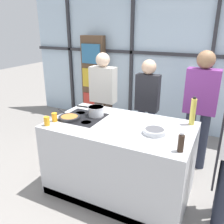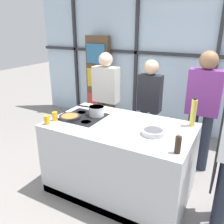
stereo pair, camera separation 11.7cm
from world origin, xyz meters
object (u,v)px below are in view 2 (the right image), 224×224
(oil_bottle, at_px, (193,113))
(juice_glass_far, at_px, (55,116))
(frying_pan, at_px, (70,117))
(mixing_bowl, at_px, (153,132))
(spectator_center_left, at_px, (149,103))
(spectator_center_right, at_px, (203,106))
(saucepan, at_px, (96,111))
(juice_glass_near, at_px, (47,120))
(pepper_grinder, at_px, (178,144))
(spectator_far_left, at_px, (106,95))
(white_plate, at_px, (158,126))

(oil_bottle, height_order, juice_glass_far, oil_bottle)
(frying_pan, distance_m, mixing_bowl, 1.11)
(spectator_center_left, height_order, spectator_center_right, spectator_center_right)
(spectator_center_left, xyz_separation_m, saucepan, (-0.41, -0.89, 0.08))
(frying_pan, distance_m, saucepan, 0.36)
(spectator_center_left, distance_m, juice_glass_near, 1.63)
(spectator_center_right, height_order, juice_glass_near, spectator_center_right)
(spectator_center_right, xyz_separation_m, oil_bottle, (-0.01, -0.63, 0.10))
(saucepan, xyz_separation_m, oil_bottle, (1.18, 0.26, 0.10))
(frying_pan, xyz_separation_m, oil_bottle, (1.43, 0.50, 0.14))
(frying_pan, bearing_deg, pepper_grinder, -8.62)
(mixing_bowl, distance_m, pepper_grinder, 0.43)
(spectator_far_left, distance_m, frying_pan, 1.15)
(spectator_center_right, relative_size, oil_bottle, 5.09)
(spectator_center_left, bearing_deg, mixing_bowl, 112.30)
(juice_glass_near, bearing_deg, frying_pan, 69.70)
(juice_glass_near, bearing_deg, juice_glass_far, 90.00)
(frying_pan, xyz_separation_m, pepper_grinder, (1.44, -0.22, 0.07))
(spectator_center_right, bearing_deg, juice_glass_far, 39.78)
(spectator_far_left, distance_m, spectator_center_left, 0.78)
(frying_pan, height_order, oil_bottle, oil_bottle)
(spectator_center_right, bearing_deg, mixing_bowl, 72.81)
(white_plate, bearing_deg, frying_pan, -164.49)
(saucepan, distance_m, oil_bottle, 1.21)
(spectator_center_left, relative_size, spectator_center_right, 0.90)
(spectator_center_left, bearing_deg, pepper_grinder, 119.83)
(frying_pan, height_order, juice_glass_far, juice_glass_far)
(spectator_center_left, height_order, saucepan, spectator_center_left)
(white_plate, bearing_deg, saucepan, -176.14)
(spectator_center_right, distance_m, oil_bottle, 0.64)
(pepper_grinder, xyz_separation_m, juice_glass_near, (-1.55, -0.07, -0.04))
(frying_pan, bearing_deg, oil_bottle, 19.45)
(frying_pan, relative_size, white_plate, 1.64)
(spectator_far_left, xyz_separation_m, oil_bottle, (1.55, -0.63, 0.17))
(spectator_far_left, height_order, mixing_bowl, spectator_far_left)
(white_plate, distance_m, oil_bottle, 0.43)
(spectator_far_left, xyz_separation_m, spectator_center_left, (0.78, 0.00, -0.01))
(juice_glass_near, bearing_deg, spectator_center_right, 42.70)
(saucepan, relative_size, oil_bottle, 1.12)
(frying_pan, height_order, pepper_grinder, pepper_grinder)
(mixing_bowl, bearing_deg, spectator_far_left, 138.48)
(saucepan, relative_size, white_plate, 1.40)
(mixing_bowl, xyz_separation_m, juice_glass_near, (-1.21, -0.34, 0.02))
(white_plate, bearing_deg, spectator_center_left, 116.92)
(white_plate, relative_size, oil_bottle, 0.80)
(saucepan, distance_m, juice_glass_far, 0.54)
(spectator_far_left, xyz_separation_m, pepper_grinder, (1.56, -1.36, 0.09))
(spectator_far_left, height_order, juice_glass_near, spectator_far_left)
(oil_bottle, bearing_deg, spectator_center_right, 88.82)
(mixing_bowl, bearing_deg, juice_glass_near, -164.18)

